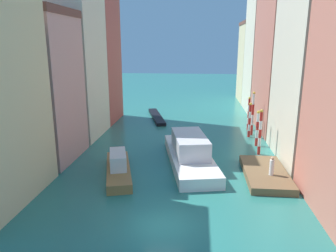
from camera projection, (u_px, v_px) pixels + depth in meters
name	position (u px, v px, depth m)	size (l,w,h in m)	color
ground_plane	(183.00, 126.00, 42.98)	(154.00, 154.00, 0.00)	#28756B
building_left_1	(32.00, 87.00, 29.28)	(7.53, 7.34, 13.71)	tan
building_left_2	(65.00, 41.00, 36.05)	(7.53, 8.06, 21.85)	beige
building_left_3	(88.00, 44.00, 43.57)	(7.53, 7.50, 21.31)	#B25147
building_right_1	(327.00, 70.00, 28.48)	(7.53, 10.34, 16.75)	beige
building_right_2	(294.00, 39.00, 38.84)	(7.53, 12.19, 22.47)	#C6705B
building_right_3	(272.00, 53.00, 50.18)	(7.53, 9.78, 18.52)	beige
building_right_4	(260.00, 62.00, 59.83)	(7.53, 9.34, 14.60)	beige
waterfront_dock	(265.00, 173.00, 26.46)	(3.37, 7.18, 0.58)	brown
person_on_dock	(272.00, 167.00, 25.27)	(0.36, 0.36, 1.52)	white
mooring_pole_0	(260.00, 132.00, 31.29)	(0.31, 0.31, 4.57)	red
mooring_pole_1	(257.00, 128.00, 34.07)	(0.33, 0.33, 3.86)	red
mooring_pole_2	(250.00, 120.00, 37.30)	(0.33, 0.33, 4.11)	red
mooring_pole_3	(253.00, 113.00, 37.96)	(0.30, 0.30, 5.26)	red
mooring_pole_4	(249.00, 113.00, 40.41)	(0.28, 0.28, 4.24)	red
vaporetto_white	(190.00, 152.00, 29.32)	(5.73, 12.38, 2.69)	white
gondola_black	(157.00, 117.00, 47.41)	(3.88, 10.12, 0.43)	black
motorboat_0	(118.00, 167.00, 26.75)	(3.84, 7.85, 1.99)	olive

